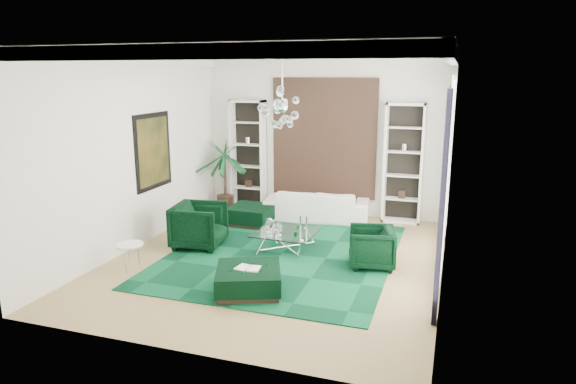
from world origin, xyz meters
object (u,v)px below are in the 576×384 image
(sofa, at_px, (317,205))
(armchair_left, at_px, (199,225))
(ottoman_front, at_px, (248,280))
(palm, at_px, (225,165))
(coffee_table, at_px, (287,241))
(ottoman_side, at_px, (251,215))
(side_table, at_px, (130,257))
(armchair_right, at_px, (372,247))

(sofa, xyz_separation_m, armchair_left, (-1.75, -2.65, 0.09))
(ottoman_front, relative_size, palm, 0.43)
(sofa, xyz_separation_m, palm, (-2.45, 0.10, 0.83))
(sofa, distance_m, coffee_table, 2.31)
(armchair_left, bearing_deg, ottoman_side, -20.63)
(ottoman_side, bearing_deg, coffee_table, -47.05)
(armchair_left, height_order, palm, palm)
(coffee_table, height_order, palm, palm)
(ottoman_front, height_order, side_table, side_table)
(side_table, bearing_deg, armchair_left, 68.20)
(ottoman_side, bearing_deg, sofa, 32.20)
(armchair_right, height_order, side_table, armchair_right)
(armchair_right, bearing_deg, side_table, -82.21)
(coffee_table, height_order, side_table, side_table)
(ottoman_front, bearing_deg, sofa, 90.65)
(side_table, bearing_deg, palm, 91.35)
(sofa, relative_size, palm, 1.03)
(sofa, relative_size, ottoman_front, 2.40)
(sofa, bearing_deg, ottoman_side, 25.14)
(armchair_left, height_order, ottoman_side, armchair_left)
(coffee_table, relative_size, side_table, 2.38)
(armchair_right, xyz_separation_m, ottoman_side, (-3.10, 1.80, -0.15))
(coffee_table, height_order, ottoman_side, ottoman_side)
(coffee_table, bearing_deg, armchair_left, -168.69)
(coffee_table, xyz_separation_m, palm, (-2.45, 2.40, 0.99))
(sofa, distance_m, ottoman_front, 4.40)
(sofa, relative_size, armchair_right, 3.01)
(ottoman_front, bearing_deg, armchair_right, 45.83)
(coffee_table, xyz_separation_m, side_table, (-2.35, -1.85, 0.04))
(ottoman_side, xyz_separation_m, ottoman_front, (1.40, -3.55, -0.01))
(armchair_right, bearing_deg, ottoman_side, -132.45)
(armchair_left, bearing_deg, sofa, -41.54)
(armchair_right, height_order, coffee_table, armchair_right)
(armchair_right, bearing_deg, ottoman_front, -56.48)
(armchair_left, xyz_separation_m, armchair_right, (3.50, 0.00, -0.08))
(sofa, distance_m, armchair_left, 3.18)
(coffee_table, distance_m, side_table, 2.99)
(palm, bearing_deg, armchair_left, -75.72)
(sofa, height_order, coffee_table, sofa)
(side_table, bearing_deg, ottoman_side, 73.14)
(coffee_table, xyz_separation_m, ottoman_side, (-1.35, 1.45, 0.02))
(sofa, relative_size, side_table, 5.03)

